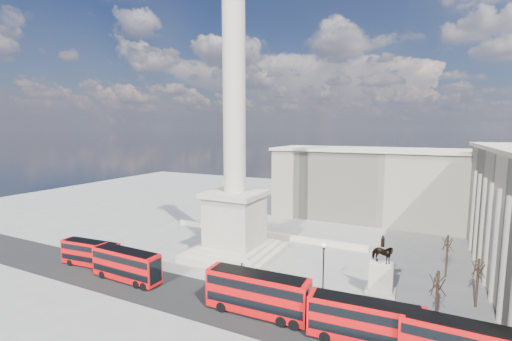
{
  "coord_description": "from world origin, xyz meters",
  "views": [
    {
      "loc": [
        27.22,
        -43.35,
        20.9
      ],
      "look_at": [
        5.53,
        1.57,
        14.95
      ],
      "focal_mm": 24.0,
      "sensor_mm": 36.0,
      "label": 1
    }
  ],
  "objects_px": {
    "red_bus_a": "(127,265)",
    "pedestrian_crossing": "(242,269)",
    "equestrian_statue": "(381,273)",
    "red_bus_d": "(365,322)",
    "red_bus_b": "(258,293)",
    "victorian_lamp": "(323,264)",
    "pedestrian_walking": "(296,286)",
    "red_bus_e": "(91,253)",
    "pedestrian_standing": "(371,317)",
    "nelsons_column": "(235,179)"
  },
  "relations": [
    {
      "from": "red_bus_a",
      "to": "red_bus_e",
      "type": "xyz_separation_m",
      "value": [
        -8.87,
        1.34,
        -0.23
      ]
    },
    {
      "from": "equestrian_statue",
      "to": "pedestrian_crossing",
      "type": "relative_size",
      "value": 4.23
    },
    {
      "from": "red_bus_b",
      "to": "pedestrian_standing",
      "type": "relative_size",
      "value": 7.9
    },
    {
      "from": "red_bus_b",
      "to": "red_bus_e",
      "type": "relative_size",
      "value": 1.22
    },
    {
      "from": "red_bus_d",
      "to": "pedestrian_crossing",
      "type": "distance_m",
      "value": 20.64
    },
    {
      "from": "red_bus_a",
      "to": "pedestrian_standing",
      "type": "bearing_deg",
      "value": 8.31
    },
    {
      "from": "nelsons_column",
      "to": "pedestrian_walking",
      "type": "bearing_deg",
      "value": -31.4
    },
    {
      "from": "red_bus_d",
      "to": "equestrian_statue",
      "type": "relative_size",
      "value": 1.45
    },
    {
      "from": "red_bus_a",
      "to": "red_bus_e",
      "type": "bearing_deg",
      "value": 173.16
    },
    {
      "from": "red_bus_d",
      "to": "equestrian_statue",
      "type": "height_order",
      "value": "equestrian_statue"
    },
    {
      "from": "pedestrian_walking",
      "to": "pedestrian_crossing",
      "type": "xyz_separation_m",
      "value": [
        -8.83,
        1.74,
        0.11
      ]
    },
    {
      "from": "red_bus_b",
      "to": "pedestrian_crossing",
      "type": "xyz_separation_m",
      "value": [
        -6.73,
        8.68,
        -1.65
      ]
    },
    {
      "from": "pedestrian_crossing",
      "to": "red_bus_e",
      "type": "bearing_deg",
      "value": 79.2
    },
    {
      "from": "red_bus_a",
      "to": "red_bus_d",
      "type": "relative_size",
      "value": 0.99
    },
    {
      "from": "red_bus_b",
      "to": "red_bus_d",
      "type": "height_order",
      "value": "red_bus_b"
    },
    {
      "from": "red_bus_d",
      "to": "victorian_lamp",
      "type": "bearing_deg",
      "value": 123.97
    },
    {
      "from": "red_bus_d",
      "to": "red_bus_e",
      "type": "xyz_separation_m",
      "value": [
        -40.82,
        1.71,
        -0.25
      ]
    },
    {
      "from": "red_bus_e",
      "to": "pedestrian_crossing",
      "type": "distance_m",
      "value": 23.52
    },
    {
      "from": "victorian_lamp",
      "to": "red_bus_b",
      "type": "bearing_deg",
      "value": -123.61
    },
    {
      "from": "red_bus_a",
      "to": "pedestrian_crossing",
      "type": "bearing_deg",
      "value": 34.5
    },
    {
      "from": "equestrian_statue",
      "to": "pedestrian_standing",
      "type": "bearing_deg",
      "value": -91.66
    },
    {
      "from": "nelsons_column",
      "to": "red_bus_b",
      "type": "xyz_separation_m",
      "value": [
        11.45,
        -15.21,
        -10.36
      ]
    },
    {
      "from": "red_bus_d",
      "to": "red_bus_e",
      "type": "relative_size",
      "value": 1.12
    },
    {
      "from": "pedestrian_walking",
      "to": "nelsons_column",
      "type": "bearing_deg",
      "value": 139.39
    },
    {
      "from": "red_bus_d",
      "to": "equestrian_statue",
      "type": "xyz_separation_m",
      "value": [
        0.25,
        11.97,
        0.28
      ]
    },
    {
      "from": "red_bus_b",
      "to": "pedestrian_walking",
      "type": "distance_m",
      "value": 7.46
    },
    {
      "from": "red_bus_a",
      "to": "pedestrian_standing",
      "type": "relative_size",
      "value": 7.14
    },
    {
      "from": "red_bus_b",
      "to": "pedestrian_standing",
      "type": "bearing_deg",
      "value": 16.14
    },
    {
      "from": "nelsons_column",
      "to": "victorian_lamp",
      "type": "relative_size",
      "value": 7.41
    },
    {
      "from": "equestrian_statue",
      "to": "pedestrian_crossing",
      "type": "bearing_deg",
      "value": -171.09
    },
    {
      "from": "red_bus_d",
      "to": "equestrian_statue",
      "type": "distance_m",
      "value": 11.98
    },
    {
      "from": "red_bus_d",
      "to": "pedestrian_walking",
      "type": "xyz_separation_m",
      "value": [
        -9.67,
        7.29,
        -1.54
      ]
    },
    {
      "from": "red_bus_d",
      "to": "pedestrian_crossing",
      "type": "relative_size",
      "value": 6.15
    },
    {
      "from": "pedestrian_walking",
      "to": "victorian_lamp",
      "type": "bearing_deg",
      "value": 10.03
    },
    {
      "from": "pedestrian_crossing",
      "to": "red_bus_a",
      "type": "bearing_deg",
      "value": 93.8
    },
    {
      "from": "nelsons_column",
      "to": "equestrian_statue",
      "type": "distance_m",
      "value": 25.88
    },
    {
      "from": "red_bus_d",
      "to": "pedestrian_standing",
      "type": "relative_size",
      "value": 7.25
    },
    {
      "from": "nelsons_column",
      "to": "pedestrian_standing",
      "type": "distance_m",
      "value": 28.64
    },
    {
      "from": "pedestrian_crossing",
      "to": "red_bus_d",
      "type": "bearing_deg",
      "value": -144.99
    },
    {
      "from": "red_bus_a",
      "to": "victorian_lamp",
      "type": "height_order",
      "value": "victorian_lamp"
    },
    {
      "from": "nelsons_column",
      "to": "red_bus_e",
      "type": "relative_size",
      "value": 5.02
    },
    {
      "from": "red_bus_b",
      "to": "red_bus_d",
      "type": "distance_m",
      "value": 11.78
    },
    {
      "from": "red_bus_a",
      "to": "equestrian_statue",
      "type": "xyz_separation_m",
      "value": [
        32.2,
        11.6,
        0.31
      ]
    },
    {
      "from": "victorian_lamp",
      "to": "pedestrian_walking",
      "type": "distance_m",
      "value": 4.7
    },
    {
      "from": "pedestrian_standing",
      "to": "pedestrian_crossing",
      "type": "bearing_deg",
      "value": -17.93
    },
    {
      "from": "equestrian_statue",
      "to": "pedestrian_walking",
      "type": "height_order",
      "value": "equestrian_statue"
    },
    {
      "from": "red_bus_a",
      "to": "red_bus_b",
      "type": "bearing_deg",
      "value": 1.66
    },
    {
      "from": "red_bus_d",
      "to": "victorian_lamp",
      "type": "height_order",
      "value": "victorian_lamp"
    },
    {
      "from": "pedestrian_crossing",
      "to": "red_bus_b",
      "type": "bearing_deg",
      "value": -171.19
    },
    {
      "from": "red_bus_e",
      "to": "pedestrian_walking",
      "type": "xyz_separation_m",
      "value": [
        31.14,
        5.58,
        -1.29
      ]
    }
  ]
}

